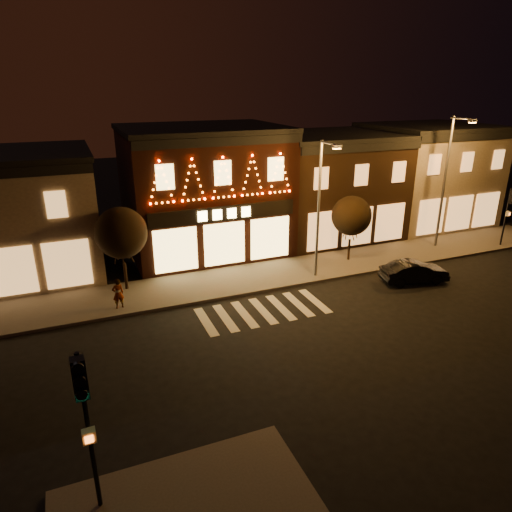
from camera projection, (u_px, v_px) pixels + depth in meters
ground at (299, 350)px, 19.94m from camera, size 120.00×120.00×0.00m
sidewalk_far at (267, 275)px, 27.55m from camera, size 44.00×4.00×0.15m
building_pulp at (204, 190)px, 30.58m from camera, size 10.20×8.34×8.30m
building_right_a at (328, 185)px, 34.11m from camera, size 9.20×8.28×7.50m
building_right_b at (425, 174)px, 37.25m from camera, size 9.20×8.28×7.80m
traffic_signal_near at (84, 406)px, 11.18m from camera, size 0.34×0.49×4.76m
traffic_signal_far at (510, 205)px, 31.38m from camera, size 0.37×0.47×4.05m
streetlamp_mid at (321, 200)px, 25.55m from camera, size 0.49×1.79×7.83m
streetlamp_right at (448, 173)px, 30.31m from camera, size 0.58×2.00×8.73m
tree_left at (121, 233)px, 24.46m from camera, size 2.76×2.76×4.61m
tree_right at (351, 216)px, 28.79m from camera, size 2.49×2.49×4.16m
dark_sedan at (414, 272)px, 26.56m from camera, size 4.04×2.06×1.27m
pedestrian at (118, 293)px, 23.13m from camera, size 0.64×0.48×1.58m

